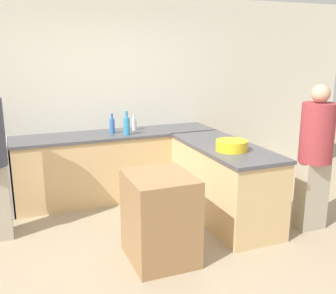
% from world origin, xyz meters
% --- Properties ---
extents(ground_plane, '(14.00, 14.00, 0.00)m').
position_xyz_m(ground_plane, '(0.00, 0.00, 0.00)').
color(ground_plane, tan).
extents(wall_back, '(8.00, 0.06, 2.70)m').
position_xyz_m(wall_back, '(0.00, 2.19, 1.35)').
color(wall_back, silver).
rests_on(wall_back, ground_plane).
extents(counter_back, '(2.70, 0.66, 0.90)m').
position_xyz_m(counter_back, '(0.00, 1.85, 0.45)').
color(counter_back, '#D6B27A').
rests_on(counter_back, ground_plane).
extents(counter_peninsula, '(0.69, 1.69, 0.90)m').
position_xyz_m(counter_peninsula, '(1.01, 0.71, 0.45)').
color(counter_peninsula, '#D6B27A').
rests_on(counter_peninsula, ground_plane).
extents(island_table, '(0.60, 0.68, 0.85)m').
position_xyz_m(island_table, '(-0.04, 0.08, 0.43)').
color(island_table, '#997047').
rests_on(island_table, ground_plane).
extents(mixing_bowl, '(0.35, 0.35, 0.11)m').
position_xyz_m(mixing_bowl, '(0.95, 0.47, 0.96)').
color(mixing_bowl, yellow).
rests_on(mixing_bowl, counter_peninsula).
extents(dish_soap_bottle, '(0.09, 0.09, 0.31)m').
position_xyz_m(dish_soap_bottle, '(0.10, 1.68, 1.02)').
color(dish_soap_bottle, '#338CBF').
rests_on(dish_soap_bottle, counter_back).
extents(water_bottle_blue, '(0.07, 0.07, 0.27)m').
position_xyz_m(water_bottle_blue, '(-0.05, 1.85, 1.01)').
color(water_bottle_blue, '#386BB7').
rests_on(water_bottle_blue, counter_back).
extents(vinegar_bottle_clear, '(0.07, 0.07, 0.22)m').
position_xyz_m(vinegar_bottle_clear, '(0.28, 1.94, 0.99)').
color(vinegar_bottle_clear, silver).
rests_on(vinegar_bottle_clear, counter_back).
extents(person_at_peninsula, '(0.36, 0.36, 1.64)m').
position_xyz_m(person_at_peninsula, '(1.78, 0.08, 0.88)').
color(person_at_peninsula, '#ADA38E').
rests_on(person_at_peninsula, ground_plane).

